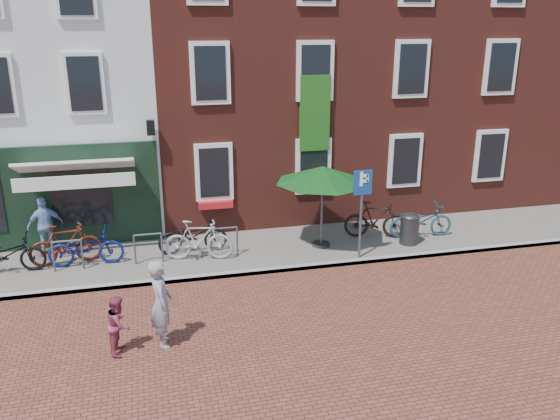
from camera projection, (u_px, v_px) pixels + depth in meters
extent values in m
plane|color=brown|center=(212.00, 280.00, 14.26)|extent=(80.00, 80.00, 0.00)
cube|color=slate|center=(241.00, 252.00, 15.85)|extent=(24.00, 3.00, 0.10)
cube|color=silver|center=(23.00, 76.00, 18.17)|extent=(8.00, 8.00, 9.00)
cube|color=maroon|center=(239.00, 56.00, 19.58)|extent=(6.00, 8.00, 10.00)
cube|color=maroon|center=(400.00, 54.00, 20.92)|extent=(6.00, 8.00, 10.00)
cube|color=maroon|center=(551.00, 65.00, 22.53)|extent=(7.00, 8.00, 9.00)
cylinder|color=#333335|center=(409.00, 230.00, 16.19)|extent=(0.53, 0.53, 0.80)
ellipsoid|color=#333335|center=(410.00, 215.00, 16.05)|extent=(0.53, 0.53, 0.24)
cylinder|color=#4C4C4F|center=(361.00, 216.00, 14.98)|extent=(0.07, 0.07, 2.34)
cube|color=navy|center=(363.00, 182.00, 14.67)|extent=(0.50, 0.04, 0.65)
cylinder|color=#4C4C4F|center=(321.00, 244.00, 16.14)|extent=(0.50, 0.50, 0.08)
cylinder|color=#4C4C4F|center=(322.00, 209.00, 15.81)|extent=(0.06, 0.06, 2.19)
cone|color=#124716|center=(323.00, 171.00, 15.46)|extent=(2.61, 2.61, 0.45)
imported|color=gray|center=(161.00, 303.00, 11.13)|extent=(0.48, 0.69, 1.82)
imported|color=#94344B|center=(119.00, 324.00, 10.98)|extent=(0.55, 0.65, 1.19)
imported|color=#88ABDB|center=(45.00, 225.00, 15.44)|extent=(1.00, 0.65, 1.58)
imported|color=black|center=(6.00, 255.00, 14.25)|extent=(1.90, 0.69, 0.99)
imported|color=#621F10|center=(65.00, 244.00, 14.77)|extent=(1.89, 0.79, 1.10)
imported|color=navy|center=(86.00, 247.00, 14.72)|extent=(1.90, 0.69, 0.99)
imported|color=#A1A0A2|center=(199.00, 240.00, 15.05)|extent=(1.90, 0.89, 1.10)
imported|color=black|center=(193.00, 235.00, 15.54)|extent=(1.91, 0.72, 0.99)
imported|color=black|center=(376.00, 219.00, 16.61)|extent=(1.90, 1.02, 1.10)
imported|color=navy|center=(421.00, 221.00, 16.67)|extent=(1.93, 0.80, 0.99)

